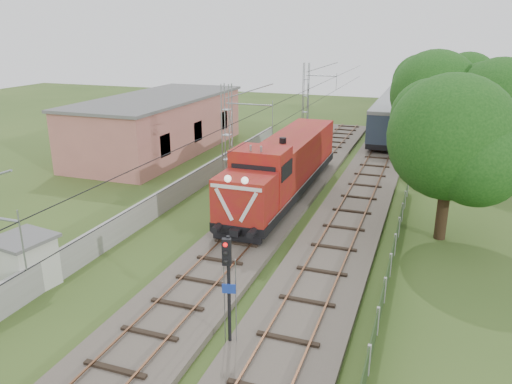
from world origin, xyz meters
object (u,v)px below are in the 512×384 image
at_px(coach_rake, 412,81).
at_px(relay_hut, 26,262).
at_px(locomotive, 284,166).
at_px(signal_post, 228,274).

bearing_deg(coach_rake, relay_hut, -99.42).
distance_m(coach_rake, relay_hut, 75.76).
bearing_deg(locomotive, relay_hut, -115.07).
bearing_deg(relay_hut, coach_rake, 80.58).
height_order(locomotive, coach_rake, locomotive).
height_order(coach_rake, signal_post, signal_post).
xyz_separation_m(coach_rake, signal_post, (-2.01, -75.91, 0.57)).
distance_m(locomotive, relay_hut, 17.50).
bearing_deg(relay_hut, signal_post, -6.46).
distance_m(locomotive, signal_post, 17.27).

